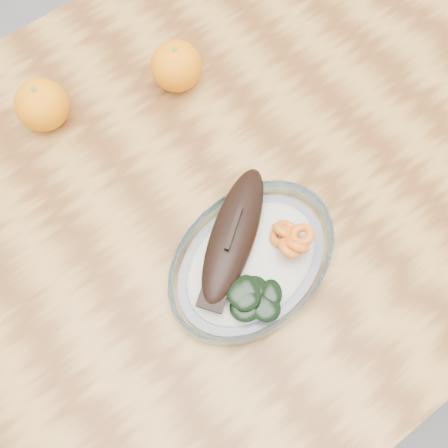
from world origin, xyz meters
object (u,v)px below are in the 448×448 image
at_px(dining_table, 165,244).
at_px(orange_left, 42,105).
at_px(orange_right, 176,66).
at_px(plated_meal, 251,259).

distance_m(dining_table, orange_left, 0.27).
height_order(dining_table, orange_right, orange_right).
bearing_deg(plated_meal, dining_table, 106.53).
xyz_separation_m(dining_table, plated_meal, (0.06, -0.12, 0.12)).
bearing_deg(dining_table, plated_meal, -63.74).
xyz_separation_m(dining_table, orange_right, (0.15, 0.17, 0.14)).
xyz_separation_m(dining_table, orange_left, (-0.04, 0.22, 0.14)).
height_order(orange_left, orange_right, same).
bearing_deg(orange_left, orange_right, -16.87).
bearing_deg(plated_meal, orange_left, 96.41).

